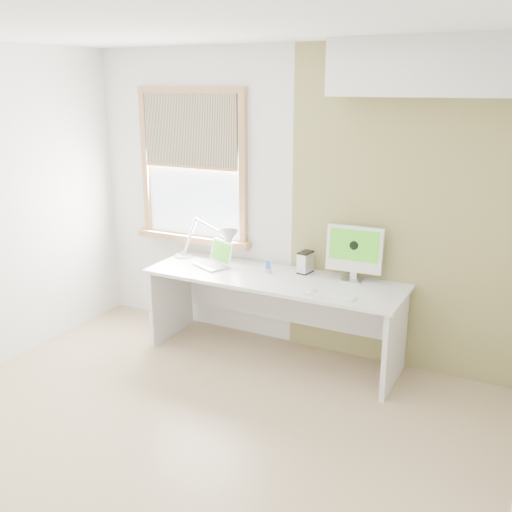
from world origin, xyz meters
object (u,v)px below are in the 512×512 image
Objects in this scene: desk at (276,296)px; laptop at (216,260)px; external_drive at (305,262)px; imac at (354,250)px; desk_lamp at (220,240)px.

laptop is at bearing -179.55° from desk.
laptop reaches higher than external_drive.
imac is (1.21, 0.17, 0.20)m from laptop.
desk is 4.74× the size of imac.
external_drive is 0.40× the size of imac.
imac is (1.23, 0.06, 0.05)m from desk_lamp.
desk_lamp is at bearing 99.68° from laptop.
imac reaches higher than external_drive.
laptop is (0.02, -0.11, -0.15)m from desk_lamp.
desk is at bearing -10.08° from desk_lamp.
desk is 0.38m from external_drive.
imac is (0.62, 0.17, 0.45)m from desk.
external_drive is at bearing -179.44° from imac.
desk is at bearing 0.45° from laptop.
imac reaches higher than desk.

